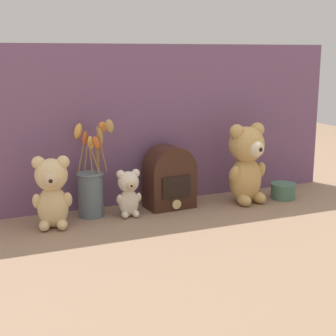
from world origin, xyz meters
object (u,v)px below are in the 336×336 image
at_px(teddy_bear_small, 129,192).
at_px(flower_vase, 91,184).
at_px(vintage_radio, 169,178).
at_px(teddy_bear_large, 247,162).
at_px(teddy_bear_medium, 52,191).
at_px(decorative_tin_tall, 283,191).

xyz_separation_m(teddy_bear_small, flower_vase, (-0.12, 0.05, 0.03)).
bearing_deg(vintage_radio, teddy_bear_large, -11.04).
relative_size(teddy_bear_medium, flower_vase, 0.69).
distance_m(teddy_bear_small, flower_vase, 0.13).
bearing_deg(vintage_radio, flower_vase, 178.66).
height_order(teddy_bear_large, decorative_tin_tall, teddy_bear_large).
bearing_deg(teddy_bear_medium, vintage_radio, 7.82).
relative_size(flower_vase, vintage_radio, 1.51).
bearing_deg(teddy_bear_large, decorative_tin_tall, -4.70).
xyz_separation_m(teddy_bear_large, teddy_bear_small, (-0.45, 0.01, -0.07)).
distance_m(teddy_bear_medium, vintage_radio, 0.43).
relative_size(teddy_bear_medium, decorative_tin_tall, 2.42).
height_order(teddy_bear_large, vintage_radio, teddy_bear_large).
bearing_deg(flower_vase, teddy_bear_medium, -155.58).
height_order(teddy_bear_medium, flower_vase, flower_vase).
bearing_deg(flower_vase, teddy_bear_small, -23.16).
bearing_deg(teddy_bear_large, flower_vase, 173.75).
height_order(teddy_bear_large, teddy_bear_small, teddy_bear_large).
relative_size(teddy_bear_small, decorative_tin_tall, 1.69).
xyz_separation_m(teddy_bear_medium, teddy_bear_small, (0.26, 0.02, -0.04)).
height_order(teddy_bear_small, decorative_tin_tall, teddy_bear_small).
relative_size(teddy_bear_medium, vintage_radio, 1.04).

